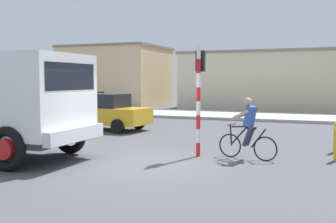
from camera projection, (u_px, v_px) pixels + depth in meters
The scene contains 9 objects.
ground_plane at pixel (147, 164), 10.63m from camera, with size 120.00×120.00×0.00m, color #4C4C51.
sidewalk_far at pixel (249, 116), 24.14m from camera, with size 80.00×5.00×0.16m, color #ADADA8.
cyclist at pixel (248, 128), 11.27m from camera, with size 1.70×0.57×1.72m.
traffic_light_pole at pixel (199, 85), 11.67m from camera, with size 0.24×0.43×3.20m.
car_red_near at pixel (79, 106), 21.60m from camera, with size 4.32×2.78×1.60m.
car_white_mid at pixel (104, 111), 18.04m from camera, with size 4.12×2.12×1.60m.
bollard_far at pixel (336, 138), 12.41m from camera, with size 0.14×0.14×0.90m, color gold.
building_corner_left at pixel (117, 76), 35.16m from camera, with size 8.04×7.04×5.05m.
building_mid_block at pixel (263, 81), 30.57m from camera, with size 11.95×5.73×4.31m.
Camera 1 is at (4.38, -9.55, 2.21)m, focal length 43.48 mm.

